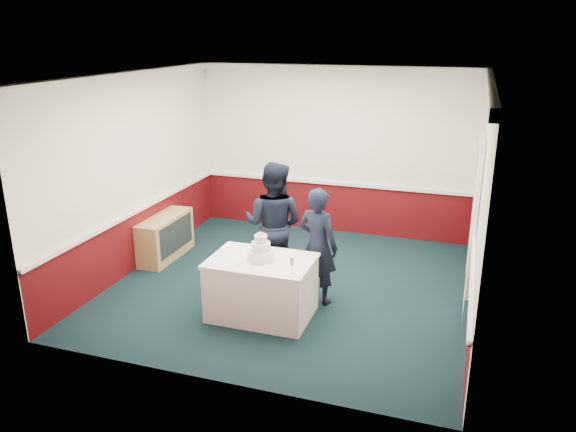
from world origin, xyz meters
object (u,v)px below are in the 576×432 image
(champagne_flute, at_px, (292,263))
(person_woman, at_px, (318,246))
(cake_table, at_px, (262,287))
(person_man, at_px, (274,225))
(sideboard, at_px, (166,237))
(cake_knife, at_px, (253,265))
(wedding_cake, at_px, (261,251))

(champagne_flute, distance_m, person_woman, 0.93)
(champagne_flute, height_order, person_woman, person_woman)
(cake_table, bearing_deg, person_man, 100.30)
(champagne_flute, relative_size, person_man, 0.11)
(sideboard, relative_size, person_man, 0.65)
(champagne_flute, bearing_deg, person_woman, 85.48)
(cake_knife, xyz_separation_m, person_man, (-0.14, 1.16, 0.13))
(sideboard, bearing_deg, person_woman, -14.75)
(person_man, height_order, person_woman, person_man)
(person_woman, bearing_deg, champagne_flute, 103.31)
(sideboard, relative_size, person_woman, 0.74)
(cake_table, distance_m, person_woman, 0.95)
(champagne_flute, bearing_deg, cake_knife, 171.42)
(wedding_cake, distance_m, cake_knife, 0.23)
(sideboard, distance_m, cake_table, 2.59)
(sideboard, bearing_deg, cake_knife, -35.83)
(sideboard, distance_m, cake_knife, 2.71)
(champagne_flute, distance_m, person_man, 1.41)
(wedding_cake, bearing_deg, cake_knife, -98.53)
(sideboard, xyz_separation_m, person_man, (2.02, -0.40, 0.57))
(wedding_cake, xyz_separation_m, person_woman, (0.57, 0.64, -0.09))
(person_man, bearing_deg, wedding_cake, 103.06)
(sideboard, relative_size, wedding_cake, 3.30)
(wedding_cake, distance_m, person_man, 0.98)
(sideboard, xyz_separation_m, champagne_flute, (2.70, -1.64, 0.58))
(person_woman, bearing_deg, person_man, -5.77)
(sideboard, xyz_separation_m, cake_knife, (2.17, -1.56, 0.44))
(sideboard, height_order, cake_table, cake_table)
(sideboard, height_order, person_man, person_man)
(wedding_cake, height_order, cake_knife, wedding_cake)
(sideboard, relative_size, champagne_flute, 5.85)
(cake_knife, bearing_deg, sideboard, 140.63)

